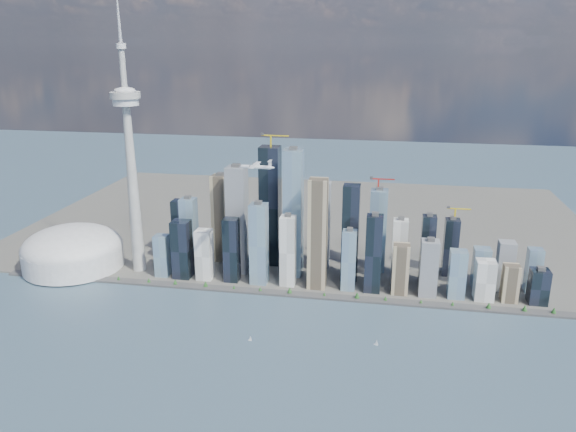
% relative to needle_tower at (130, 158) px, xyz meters
% --- Properties ---
extents(ground, '(4000.00, 4000.00, 0.00)m').
position_rel_needle_tower_xyz_m(ground, '(300.00, -310.00, -235.84)').
color(ground, '#385062').
rests_on(ground, ground).
extents(seawall, '(1100.00, 22.00, 4.00)m').
position_rel_needle_tower_xyz_m(seawall, '(300.00, -60.00, -233.84)').
color(seawall, '#383838').
rests_on(seawall, ground).
extents(land, '(1400.00, 900.00, 3.00)m').
position_rel_needle_tower_xyz_m(land, '(300.00, 390.00, -234.34)').
color(land, '#4C4C47').
rests_on(land, ground).
extents(shoreline_trees, '(960.53, 7.20, 8.80)m').
position_rel_needle_tower_xyz_m(shoreline_trees, '(300.00, -60.00, -227.06)').
color(shoreline_trees, '#3F2D1E').
rests_on(shoreline_trees, seawall).
extents(skyscraper_cluster, '(736.00, 142.00, 274.20)m').
position_rel_needle_tower_xyz_m(skyscraper_cluster, '(359.61, 26.81, -150.40)').
color(skyscraper_cluster, black).
rests_on(skyscraper_cluster, land).
extents(needle_tower, '(56.00, 56.00, 550.50)m').
position_rel_needle_tower_xyz_m(needle_tower, '(0.00, 0.00, 0.00)').
color(needle_tower, gray).
rests_on(needle_tower, land).
extents(dome_stadium, '(200.00, 200.00, 86.00)m').
position_rel_needle_tower_xyz_m(dome_stadium, '(-140.00, -10.00, -196.40)').
color(dome_stadium, silver).
rests_on(dome_stadium, land).
extents(airplane, '(60.47, 53.38, 14.78)m').
position_rel_needle_tower_xyz_m(airplane, '(276.22, -107.86, 16.44)').
color(airplane, white).
rests_on(airplane, ground).
extents(sailboat_west, '(6.62, 3.00, 9.16)m').
position_rel_needle_tower_xyz_m(sailboat_west, '(291.58, -235.64, -232.90)').
color(sailboat_west, white).
rests_on(sailboat_west, ground).
extents(sailboat_east, '(7.38, 4.41, 10.50)m').
position_rel_needle_tower_xyz_m(sailboat_east, '(487.56, -214.00, -232.47)').
color(sailboat_east, white).
rests_on(sailboat_east, ground).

